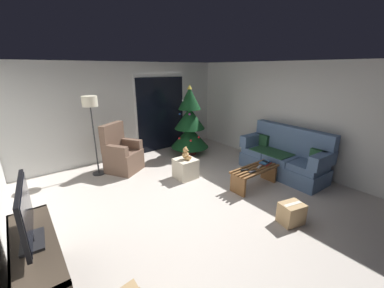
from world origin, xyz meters
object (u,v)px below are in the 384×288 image
Objects in this scene: christmas_tree at (190,124)px; teddy_bear_honey at (186,154)px; coffee_table at (254,174)px; cell_phone at (265,161)px; remote_graphite at (252,172)px; armchair at (122,154)px; couch at (284,157)px; cardboard_box_taped_mid_floor at (291,213)px; television at (26,215)px; floor_lamp at (91,109)px; media_shelf at (38,280)px; remote_black at (245,170)px; ottoman at (186,168)px; remote_silver at (259,167)px; book_stack at (265,163)px.

teddy_bear_honey is at bearing -130.06° from christmas_tree.
coffee_table is 0.40m from cell_phone.
armchair reaches higher than remote_graphite.
cardboard_box_taped_mid_floor is (-1.55, -1.14, -0.23)m from couch.
teddy_bear_honey is (2.91, 1.50, -0.51)m from television.
cell_phone is at bearing 53.34° from cardboard_box_taped_mid_floor.
couch is 1.79× the size of coffee_table.
floor_lamp is 1.27× the size of media_shelf.
remote_black reaches higher than ottoman.
remote_graphite is at bearing -57.27° from armchair.
floor_lamp is at bearing 63.79° from media_shelf.
remote_black and remote_graphite have the same top height.
teddy_bear_honey reaches higher than coffee_table.
television is at bearing 101.79° from remote_graphite.
christmas_tree reaches higher than remote_silver.
cell_phone is 0.10× the size of media_shelf.
book_stack is at bearing -48.34° from armchair.
cell_phone is at bearing -48.21° from armchair.
ottoman reaches higher than coffee_table.
remote_black is at bearing 178.21° from couch.
christmas_tree is (0.03, 2.39, 0.43)m from remote_silver.
couch is 4.87m from television.
coffee_table is at bearing -179.55° from book_stack.
christmas_tree is at bearing 49.94° from teddy_bear_honey.
floor_lamp reaches higher than book_stack.
television is 3.38m from ottoman.
christmas_tree is at bearing -170.39° from remote_black.
media_shelf is (-3.54, -0.41, -0.07)m from remote_black.
teddy_bear_honey is (-0.99, -1.17, -0.30)m from christmas_tree.
coffee_table is 0.97× the size of armchair.
media_shelf is 4.91× the size of teddy_bear_honey.
cell_phone is 1.72m from ottoman.
television is at bearing 57.77° from media_shelf.
television is 3.48m from cardboard_box_taped_mid_floor.
book_stack is at bearing 4.28° from television.
christmas_tree reaches higher than remote_graphite.
floor_lamp is (-2.09, 2.54, 1.08)m from remote_black.
ottoman is (-1.20, 1.21, -0.22)m from book_stack.
couch is 13.64× the size of cell_phone.
teddy_bear_honey is (-1.20, 1.19, 0.08)m from cell_phone.
coffee_table is 3.86m from television.
floor_lamp reaches higher than remote_silver.
television is at bearing -145.51° from christmas_tree.
television is at bearing -125.28° from armchair.
cardboard_box_taped_mid_floor is at bearing -14.16° from television.
floor_lamp reaches higher than remote_graphite.
book_stack is 1.69m from teddy_bear_honey.
christmas_tree is at bearing 34.49° from television.
christmas_tree is 2.57m from floor_lamp.
christmas_tree is 4.39× the size of ottoman.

